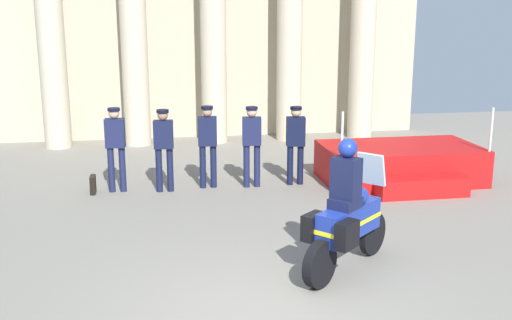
# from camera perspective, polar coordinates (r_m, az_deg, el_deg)

# --- Properties ---
(ground_plane) EXTENTS (28.00, 28.00, 0.00)m
(ground_plane) POSITION_cam_1_polar(r_m,az_deg,el_deg) (7.50, 1.14, -14.55)
(ground_plane) COLOR gray
(reviewing_stand) EXTENTS (3.28, 2.34, 1.67)m
(reviewing_stand) POSITION_cam_1_polar(r_m,az_deg,el_deg) (13.43, 13.27, -0.42)
(reviewing_stand) COLOR #B71414
(reviewing_stand) RESTS_ON ground_plane
(officer_in_row_0) EXTENTS (0.40, 0.26, 1.71)m
(officer_in_row_0) POSITION_cam_1_polar(r_m,az_deg,el_deg) (12.52, -12.89, 1.58)
(officer_in_row_0) COLOR #191E42
(officer_in_row_0) RESTS_ON ground_plane
(officer_in_row_1) EXTENTS (0.40, 0.26, 1.67)m
(officer_in_row_1) POSITION_cam_1_polar(r_m,az_deg,el_deg) (12.36, -8.55, 1.51)
(officer_in_row_1) COLOR #141938
(officer_in_row_1) RESTS_ON ground_plane
(officer_in_row_2) EXTENTS (0.40, 0.26, 1.69)m
(officer_in_row_2) POSITION_cam_1_polar(r_m,az_deg,el_deg) (12.54, -4.50, 1.87)
(officer_in_row_2) COLOR #141938
(officer_in_row_2) RESTS_ON ground_plane
(officer_in_row_3) EXTENTS (0.40, 0.26, 1.67)m
(officer_in_row_3) POSITION_cam_1_polar(r_m,az_deg,el_deg) (12.56, -0.40, 1.87)
(officer_in_row_3) COLOR #191E42
(officer_in_row_3) RESTS_ON ground_plane
(officer_in_row_4) EXTENTS (0.40, 0.26, 1.65)m
(officer_in_row_4) POSITION_cam_1_polar(r_m,az_deg,el_deg) (12.77, 3.69, 1.95)
(officer_in_row_4) COLOR black
(officer_in_row_4) RESTS_ON ground_plane
(motorcycle_with_rider) EXTENTS (1.63, 1.49, 1.90)m
(motorcycle_with_rider) POSITION_cam_1_polar(r_m,az_deg,el_deg) (8.56, 8.38, -5.25)
(motorcycle_with_rider) COLOR black
(motorcycle_with_rider) RESTS_ON ground_plane
(briefcase_on_ground) EXTENTS (0.10, 0.32, 0.36)m
(briefcase_on_ground) POSITION_cam_1_polar(r_m,az_deg,el_deg) (12.70, -14.87, -2.22)
(briefcase_on_ground) COLOR black
(briefcase_on_ground) RESTS_ON ground_plane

